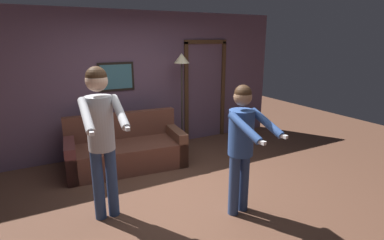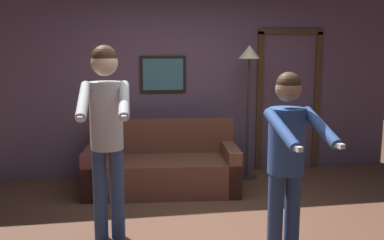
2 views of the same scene
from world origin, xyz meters
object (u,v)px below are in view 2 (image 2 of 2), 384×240
(person_standing_right, at_px, (287,151))
(person_standing_left, at_px, (106,123))
(torchiere_lamp, at_px, (249,72))
(couch, at_px, (162,169))

(person_standing_right, bearing_deg, person_standing_left, 155.57)
(person_standing_left, xyz_separation_m, person_standing_right, (1.47, -0.67, -0.16))
(torchiere_lamp, bearing_deg, person_standing_left, -137.48)
(torchiere_lamp, xyz_separation_m, person_standing_left, (-1.87, -1.71, -0.36))
(couch, height_order, person_standing_left, person_standing_left)
(couch, bearing_deg, torchiere_lamp, 15.59)
(person_standing_left, bearing_deg, torchiere_lamp, 42.52)
(couch, distance_m, person_standing_left, 1.73)
(person_standing_right, bearing_deg, couch, 112.28)
(couch, height_order, torchiere_lamp, torchiere_lamp)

